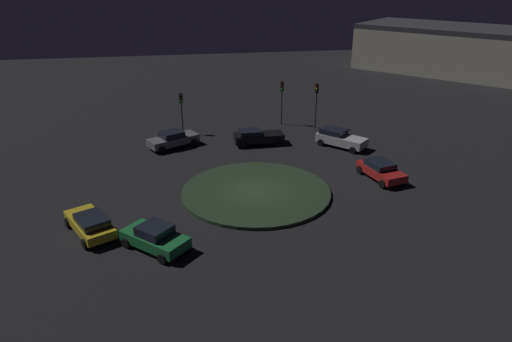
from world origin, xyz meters
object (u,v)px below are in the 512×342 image
Objects in this scene: traffic_light_west_near at (181,105)px; store_building at (472,51)px; car_yellow at (90,224)px; car_red at (381,170)px; car_grey at (173,139)px; traffic_light_northwest at (316,97)px; car_green at (155,237)px; traffic_light_west at (282,94)px; car_black at (257,137)px; car_silver at (340,138)px.

traffic_light_west_near is 0.12× the size of store_building.
car_yellow is 20.97m from car_red.
traffic_light_northwest is (-3.12, 13.99, 2.39)m from car_grey.
car_green is at bearing -80.41° from car_red.
store_building is at bearing 126.43° from car_red.
car_red is at bearing 36.04° from traffic_light_west.
car_black reaches higher than car_yellow.
car_silver is at bearing 48.40° from traffic_light_west_near.
traffic_light_northwest is 13.01m from traffic_light_west_near.
car_grey is 0.15× the size of store_building.
car_yellow is 25.09m from traffic_light_west.
traffic_light_northwest is at bearing -74.99° from car_yellow.
traffic_light_northwest is (-17.49, 19.09, 2.43)m from car_yellow.
car_red is at bearing -104.54° from car_yellow.
car_grey is 1.07× the size of car_silver.
car_black reaches higher than car_red.
car_black is 6.86m from traffic_light_west.
car_yellow is at bearing -20.86° from traffic_light_west.
traffic_light_west is 0.14× the size of store_building.
car_yellow reaches higher than car_red.
car_silver is (2.43, 14.61, 0.04)m from car_grey.
store_building reaches higher than car_yellow.
store_building is at bearing 1.15° from car_grey.
car_grey is at bearing -47.26° from traffic_light_west.
store_building is at bearing 139.14° from traffic_light_west.
car_yellow is at bearing -133.44° from car_black.
store_building is (-19.01, 32.80, 0.26)m from traffic_light_west.
car_grey is 49.85m from store_building.
car_silver is at bearing -86.29° from car_yellow.
traffic_light_northwest is at bearing 29.17° from car_black.
car_grey is 1.16× the size of car_green.
traffic_light_west_near is at bearing -145.67° from car_red.
car_grey reaches higher than car_red.
traffic_light_west_near reaches higher than car_yellow.
car_yellow is 62.03m from store_building.
traffic_light_west is (-4.79, 10.92, 2.35)m from car_grey.
car_yellow is 0.14× the size of store_building.
car_grey is 12.16m from traffic_light_west.
traffic_light_west is at bearing -67.40° from car_yellow.
traffic_light_west is at bearing -176.28° from car_red.
traffic_light_west reaches higher than car_silver.
store_building is (-40.47, 45.00, 2.62)m from car_green.
store_building is at bearing -79.47° from car_yellow.
car_silver reaches higher than car_red.
car_black is at bearing -152.16° from car_red.
traffic_light_west_near is (-5.88, -13.62, 2.04)m from car_silver.
traffic_light_west reaches higher than car_green.
car_grey is 14.81m from car_silver.
car_black is 1.02× the size of traffic_light_west.
car_grey is at bearing -135.48° from car_red.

